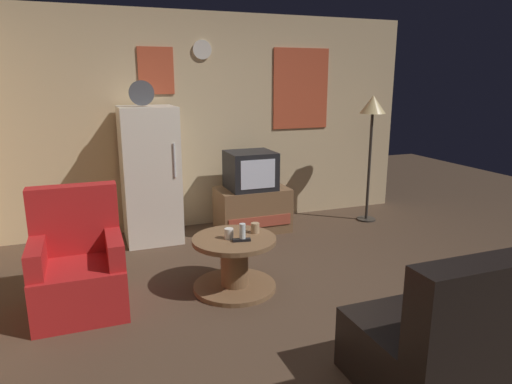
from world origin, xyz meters
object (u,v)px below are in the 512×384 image
Objects in this scene: fridge at (150,175)px; couch at (501,332)px; armchair at (78,268)px; tv_stand at (252,209)px; wine_glass at (242,232)px; remote_control at (242,240)px; coffee_table at (234,263)px; mug_ceramic_tan at (255,228)px; crt_tv at (250,170)px; mug_ceramic_white at (229,234)px; standing_lamp at (372,114)px.

fridge is 1.04× the size of couch.
couch is at bearing -64.11° from fridge.
tv_stand is at bearing 34.00° from armchair.
tv_stand is at bearing 66.95° from wine_glass.
remote_control is (0.51, -1.64, -0.27)m from fridge.
coffee_table is at bearing 117.69° from remote_control.
wine_glass is at bearing -113.05° from tv_stand.
coffee_table is 0.36m from mug_ceramic_tan.
wine_glass is 0.16× the size of armchair.
coffee_table is (-0.67, -1.43, -0.51)m from crt_tv.
fridge is 1.67m from armchair.
fridge reaches higher than mug_ceramic_tan.
mug_ceramic_white is 0.13m from remote_control.
couch reaches higher than wine_glass.
armchair is at bearing 141.94° from couch.
standing_lamp is at bearing 43.09° from remote_control.
crt_tv is 1.68m from remote_control.
mug_ceramic_tan is at bearing -108.41° from crt_tv.
mug_ceramic_tan is 0.09× the size of armchair.
armchair is (-1.21, 0.12, -0.18)m from mug_ceramic_white.
remote_control is (0.03, -0.10, 0.25)m from coffee_table.
fridge reaches higher than armchair.
wine_glass is at bearing -137.83° from mug_ceramic_tan.
fridge reaches higher than standing_lamp.
crt_tv reaches higher than remote_control.
armchair is (-1.47, 0.06, -0.18)m from mug_ceramic_tan.
couch is (-1.11, -3.03, -1.05)m from standing_lamp.
remote_control is 1.31m from armchair.
couch is at bearing -56.79° from wine_glass.
crt_tv reaches higher than couch.
fridge reaches higher than tv_stand.
armchair is 3.00m from couch.
standing_lamp is at bearing -4.88° from tv_stand.
standing_lamp is 3.40m from couch.
standing_lamp is 17.67× the size of mug_ceramic_tan.
coffee_table is 1.26m from armchair.
standing_lamp is 17.67× the size of mug_ceramic_white.
tv_stand is at bearing 70.74° from mug_ceramic_tan.
standing_lamp is at bearing 69.87° from couch.
standing_lamp is 2.81m from coffee_table.
standing_lamp is 10.60× the size of remote_control.
wine_glass is 1.33m from armchair.
standing_lamp reaches higher than armchair.
fridge is 1.11× the size of standing_lamp.
remote_control is 0.09× the size of couch.
wine_glass reaches higher than coffee_table.
crt_tv is at bearing 71.59° from mug_ceramic_tan.
mug_ceramic_white reaches higher than tv_stand.
fridge is 2.46× the size of coffee_table.
armchair is 0.56× the size of couch.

